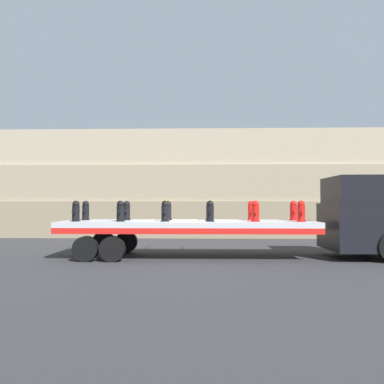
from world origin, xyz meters
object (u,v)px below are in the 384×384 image
object	(u,v)px
fire_hydrant_black_near_1	(120,211)
fire_hydrant_black_near_2	(165,211)
fire_hydrant_black_far_0	(86,211)
fire_hydrant_black_far_1	(127,211)
fire_hydrant_red_near_5	(301,212)
fire_hydrant_red_far_4	(251,211)
fire_hydrant_red_far_5	(293,211)
fire_hydrant_red_near_4	(255,211)
fire_hydrant_black_far_2	(168,211)
fire_hydrant_black_near_3	(210,211)
fire_hydrant_black_far_3	(210,211)
truck_cab	(365,218)
flatbed_trailer	(175,227)
fire_hydrant_black_near_0	(76,211)

from	to	relation	value
fire_hydrant_black_near_1	fire_hydrant_black_near_2	world-z (taller)	same
fire_hydrant_black_far_0	fire_hydrant_black_far_1	world-z (taller)	same
fire_hydrant_black_far_1	fire_hydrant_red_near_5	size ratio (longest dim) A/B	1.00
fire_hydrant_red_far_4	fire_hydrant_red_far_5	xyz separation A→B (m)	(1.60, 0.00, 0.00)
fire_hydrant_black_near_1	fire_hydrant_red_near_4	xyz separation A→B (m)	(4.79, 0.00, 0.00)
fire_hydrant_black_far_2	fire_hydrant_black_near_3	bearing A→B (deg)	-34.86
fire_hydrant_black_far_3	fire_hydrant_red_far_4	size ratio (longest dim) A/B	1.00
fire_hydrant_black_far_0	fire_hydrant_black_far_3	xyz separation A→B (m)	(4.79, 0.00, 0.00)
fire_hydrant_black_far_0	fire_hydrant_black_near_2	xyz separation A→B (m)	(3.19, -1.11, 0.00)
fire_hydrant_black_far_0	truck_cab	bearing A→B (deg)	-3.05
flatbed_trailer	fire_hydrant_red_near_4	size ratio (longest dim) A/B	12.36
fire_hydrant_black_far_3	fire_hydrant_red_near_4	size ratio (longest dim) A/B	1.00
fire_hydrant_black_far_2	fire_hydrant_black_far_3	bearing A→B (deg)	0.00
fire_hydrant_black_near_1	fire_hydrant_black_far_1	distance (m)	1.11
fire_hydrant_red_far_4	fire_hydrant_black_near_3	bearing A→B (deg)	-145.14
fire_hydrant_black_far_0	fire_hydrant_black_near_3	size ratio (longest dim) A/B	1.00
flatbed_trailer	fire_hydrant_red_far_4	bearing A→B (deg)	10.99
fire_hydrant_black_far_1	fire_hydrant_red_far_5	xyz separation A→B (m)	(6.39, 0.00, 0.00)
flatbed_trailer	fire_hydrant_black_near_0	size ratio (longest dim) A/B	12.36
fire_hydrant_black_far_3	fire_hydrant_red_near_5	size ratio (longest dim) A/B	1.00
fire_hydrant_black_near_2	flatbed_trailer	bearing A→B (deg)	59.33
fire_hydrant_red_near_4	fire_hydrant_red_far_5	distance (m)	1.95
fire_hydrant_black_far_2	fire_hydrant_red_far_4	distance (m)	3.19
truck_cab	flatbed_trailer	distance (m)	6.91
fire_hydrant_black_near_1	fire_hydrant_black_near_2	xyz separation A→B (m)	(1.60, 0.00, 0.00)
fire_hydrant_black_far_1	fire_hydrant_black_near_3	bearing A→B (deg)	-19.20
fire_hydrant_black_far_3	fire_hydrant_red_near_5	distance (m)	3.38
fire_hydrant_black_near_1	fire_hydrant_black_far_1	bearing A→B (deg)	90.00
fire_hydrant_black_near_1	fire_hydrant_black_far_2	xyz separation A→B (m)	(1.60, 1.11, 0.00)
fire_hydrant_red_far_4	fire_hydrant_red_far_5	world-z (taller)	same
truck_cab	fire_hydrant_black_far_0	size ratio (longest dim) A/B	3.96
fire_hydrant_black_far_0	fire_hydrant_red_far_4	distance (m)	6.39
truck_cab	fire_hydrant_black_near_1	xyz separation A→B (m)	(-8.83, -0.56, 0.23)
fire_hydrant_black_near_2	fire_hydrant_red_near_4	distance (m)	3.19
fire_hydrant_red_near_4	fire_hydrant_red_far_4	distance (m)	1.11
fire_hydrant_black_far_3	fire_hydrant_black_far_0	bearing A→B (deg)	180.00
flatbed_trailer	fire_hydrant_black_near_0	world-z (taller)	fire_hydrant_black_near_0
fire_hydrant_black_far_3	fire_hydrant_red_far_4	distance (m)	1.60
flatbed_trailer	fire_hydrant_black_far_3	size ratio (longest dim) A/B	12.36
truck_cab	fire_hydrant_red_far_4	xyz separation A→B (m)	(-4.04, 0.56, 0.23)
fire_hydrant_black_near_1	fire_hydrant_black_near_3	xyz separation A→B (m)	(3.19, 0.00, 0.00)
fire_hydrant_red_near_5	fire_hydrant_black_far_1	bearing A→B (deg)	170.12
flatbed_trailer	fire_hydrant_black_far_3	bearing A→B (deg)	23.70
flatbed_trailer	fire_hydrant_black_near_2	xyz separation A→B (m)	(-0.33, -0.56, 0.59)
fire_hydrant_red_far_5	fire_hydrant_red_near_4	bearing A→B (deg)	-145.14
truck_cab	fire_hydrant_red_near_5	xyz separation A→B (m)	(-2.44, -0.56, 0.23)
flatbed_trailer	fire_hydrant_red_far_4	size ratio (longest dim) A/B	12.36
fire_hydrant_black_far_3	fire_hydrant_red_near_5	world-z (taller)	same
fire_hydrant_black_far_0	fire_hydrant_black_far_3	bearing A→B (deg)	0.00
fire_hydrant_black_near_2	fire_hydrant_black_near_3	distance (m)	1.60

